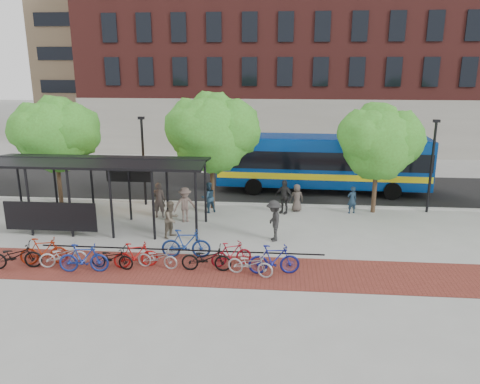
# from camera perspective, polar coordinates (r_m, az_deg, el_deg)

# --- Properties ---
(ground) EXTENTS (160.00, 160.00, 0.00)m
(ground) POSITION_cam_1_polar(r_m,az_deg,el_deg) (23.47, 2.78, -4.53)
(ground) COLOR #9E9E99
(ground) RESTS_ON ground
(asphalt_street) EXTENTS (160.00, 8.00, 0.01)m
(asphalt_street) POSITION_cam_1_polar(r_m,az_deg,el_deg) (31.10, 3.39, 0.51)
(asphalt_street) COLOR black
(asphalt_street) RESTS_ON ground
(curb) EXTENTS (160.00, 0.25, 0.12)m
(curb) POSITION_cam_1_polar(r_m,az_deg,el_deg) (27.24, 3.13, -1.54)
(curb) COLOR #B7B7B2
(curb) RESTS_ON ground
(brick_strip) EXTENTS (24.00, 3.00, 0.01)m
(brick_strip) POSITION_cam_1_polar(r_m,az_deg,el_deg) (19.04, -3.97, -9.47)
(brick_strip) COLOR maroon
(brick_strip) RESTS_ON ground
(bike_rack_rail) EXTENTS (12.00, 0.05, 0.95)m
(bike_rack_rail) POSITION_cam_1_polar(r_m,az_deg,el_deg) (20.08, -7.27, -8.20)
(bike_rack_rail) COLOR black
(bike_rack_rail) RESTS_ON ground
(building_brick) EXTENTS (55.00, 14.00, 20.00)m
(building_brick) POSITION_cam_1_polar(r_m,az_deg,el_deg) (48.95, 16.63, 17.18)
(building_brick) COLOR #5D2420
(building_brick) RESTS_ON ground
(building_tower) EXTENTS (22.00, 22.00, 30.00)m
(building_tower) POSITION_cam_1_polar(r_m,az_deg,el_deg) (64.66, -10.81, 21.42)
(building_tower) COLOR #7A664C
(building_tower) RESTS_ON ground
(bus_shelter) EXTENTS (10.60, 3.07, 3.60)m
(bus_shelter) POSITION_cam_1_polar(r_m,az_deg,el_deg) (23.88, -17.09, 2.64)
(bus_shelter) COLOR black
(bus_shelter) RESTS_ON ground
(tree_a) EXTENTS (4.90, 4.00, 6.18)m
(tree_a) POSITION_cam_1_polar(r_m,az_deg,el_deg) (28.65, -21.52, 6.82)
(tree_a) COLOR #382619
(tree_a) RESTS_ON ground
(tree_b) EXTENTS (5.15, 4.20, 6.47)m
(tree_b) POSITION_cam_1_polar(r_m,az_deg,el_deg) (25.91, -3.27, 7.55)
(tree_b) COLOR #382619
(tree_b) RESTS_ON ground
(tree_c) EXTENTS (4.66, 3.80, 5.92)m
(tree_c) POSITION_cam_1_polar(r_m,az_deg,el_deg) (26.24, 16.69, 6.13)
(tree_c) COLOR #382619
(tree_c) RESTS_ON ground
(lamp_post_left) EXTENTS (0.35, 0.20, 5.12)m
(lamp_post_left) POSITION_cam_1_polar(r_m,az_deg,el_deg) (27.32, -11.69, 4.02)
(lamp_post_left) COLOR black
(lamp_post_left) RESTS_ON ground
(lamp_post_right) EXTENTS (0.35, 0.20, 5.12)m
(lamp_post_right) POSITION_cam_1_polar(r_m,az_deg,el_deg) (27.43, 22.35, 3.22)
(lamp_post_right) COLOR black
(lamp_post_right) RESTS_ON ground
(bus) EXTENTS (13.28, 3.49, 3.56)m
(bus) POSITION_cam_1_polar(r_m,az_deg,el_deg) (30.24, 9.95, 3.84)
(bus) COLOR navy
(bus) RESTS_ON ground
(bike_0) EXTENTS (2.17, 1.17, 1.08)m
(bike_0) POSITION_cam_1_polar(r_m,az_deg,el_deg) (20.99, -25.73, -7.03)
(bike_0) COLOR black
(bike_0) RESTS_ON ground
(bike_1) EXTENTS (1.99, 0.95, 1.15)m
(bike_1) POSITION_cam_1_polar(r_m,az_deg,el_deg) (20.91, -22.80, -6.66)
(bike_1) COLOR maroon
(bike_1) RESTS_ON ground
(bike_2) EXTENTS (1.96, 1.17, 0.97)m
(bike_2) POSITION_cam_1_polar(r_m,az_deg,el_deg) (20.44, -20.77, -7.23)
(bike_2) COLOR #A3A3A6
(bike_2) RESTS_ON ground
(bike_3) EXTENTS (2.01, 0.75, 1.18)m
(bike_3) POSITION_cam_1_polar(r_m,az_deg,el_deg) (19.60, -18.53, -7.65)
(bike_3) COLOR navy
(bike_3) RESTS_ON ground
(bike_4) EXTENTS (1.85, 0.81, 0.95)m
(bike_4) POSITION_cam_1_polar(r_m,az_deg,el_deg) (19.63, -15.35, -7.72)
(bike_4) COLOR black
(bike_4) RESTS_ON ground
(bike_5) EXTENTS (1.83, 0.99, 1.06)m
(bike_5) POSITION_cam_1_polar(r_m,az_deg,el_deg) (19.50, -12.58, -7.51)
(bike_5) COLOR #990F0D
(bike_5) RESTS_ON ground
(bike_6) EXTENTS (1.76, 0.81, 0.89)m
(bike_6) POSITION_cam_1_polar(r_m,az_deg,el_deg) (19.31, -10.03, -7.88)
(bike_6) COLOR #9C9C9E
(bike_6) RESTS_ON ground
(bike_7) EXTENTS (2.13, 0.72, 1.26)m
(bike_7) POSITION_cam_1_polar(r_m,az_deg,el_deg) (20.03, -6.60, -6.28)
(bike_7) COLOR navy
(bike_7) RESTS_ON ground
(bike_8) EXTENTS (2.02, 0.74, 1.05)m
(bike_8) POSITION_cam_1_polar(r_m,az_deg,el_deg) (18.79, -4.12, -8.07)
(bike_8) COLOR black
(bike_8) RESTS_ON ground
(bike_9) EXTENTS (1.76, 1.12, 1.03)m
(bike_9) POSITION_cam_1_polar(r_m,az_deg,el_deg) (19.20, -1.05, -7.55)
(bike_9) COLOR maroon
(bike_9) RESTS_ON ground
(bike_10) EXTENTS (1.97, 1.14, 0.98)m
(bike_10) POSITION_cam_1_polar(r_m,az_deg,el_deg) (18.37, 1.26, -8.74)
(bike_10) COLOR #ABABAE
(bike_10) RESTS_ON ground
(bike_11) EXTENTS (2.07, 0.80, 1.21)m
(bike_11) POSITION_cam_1_polar(r_m,az_deg,el_deg) (18.49, 4.18, -8.21)
(bike_11) COLOR navy
(bike_11) RESTS_ON ground
(pedestrian_1) EXTENTS (0.72, 0.49, 1.93)m
(pedestrian_1) POSITION_cam_1_polar(r_m,az_deg,el_deg) (25.27, -9.85, -0.97)
(pedestrian_1) COLOR #403733
(pedestrian_1) RESTS_ON ground
(pedestrian_2) EXTENTS (1.05, 1.00, 1.71)m
(pedestrian_2) POSITION_cam_1_polar(r_m,az_deg,el_deg) (25.84, -3.88, -0.66)
(pedestrian_2) COLOR #233C51
(pedestrian_2) RESTS_ON ground
(pedestrian_3) EXTENTS (1.37, 1.11, 1.85)m
(pedestrian_3) POSITION_cam_1_polar(r_m,az_deg,el_deg) (24.40, -6.71, -1.55)
(pedestrian_3) COLOR brown
(pedestrian_3) RESTS_ON ground
(pedestrian_4) EXTENTS (1.18, 0.96, 1.88)m
(pedestrian_4) POSITION_cam_1_polar(r_m,az_deg,el_deg) (25.72, 5.38, -0.58)
(pedestrian_4) COLOR #252525
(pedestrian_4) RESTS_ON ground
(pedestrian_6) EXTENTS (0.85, 0.66, 1.54)m
(pedestrian_6) POSITION_cam_1_polar(r_m,az_deg,el_deg) (26.19, 6.93, -0.71)
(pedestrian_6) COLOR #473E39
(pedestrian_6) RESTS_ON ground
(pedestrian_7) EXTENTS (0.65, 0.53, 1.52)m
(pedestrian_7) POSITION_cam_1_polar(r_m,az_deg,el_deg) (26.37, 13.50, -0.94)
(pedestrian_7) COLOR #1D3043
(pedestrian_7) RESTS_ON ground
(pedestrian_8) EXTENTS (1.01, 1.08, 1.78)m
(pedestrian_8) POSITION_cam_1_polar(r_m,az_deg,el_deg) (22.35, -8.34, -3.30)
(pedestrian_8) COLOR brown
(pedestrian_8) RESTS_ON ground
(pedestrian_9) EXTENTS (0.95, 1.37, 1.94)m
(pedestrian_9) POSITION_cam_1_polar(r_m,az_deg,el_deg) (21.72, 4.15, -3.51)
(pedestrian_9) COLOR #252525
(pedestrian_9) RESTS_ON ground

